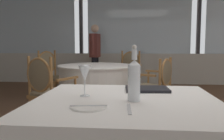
{
  "coord_description": "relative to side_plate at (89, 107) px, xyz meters",
  "views": [
    {
      "loc": [
        -0.16,
        -2.36,
        1.09
      ],
      "look_at": [
        -0.3,
        -0.83,
        0.92
      ],
      "focal_mm": 37.78,
      "sensor_mm": 36.0,
      "label": 1
    }
  ],
  "objects": [
    {
      "name": "menu_book",
      "position": [
        0.33,
        0.5,
        0.01
      ],
      "size": [
        0.32,
        0.23,
        0.02
      ],
      "primitive_type": "cube",
      "rotation": [
        0.0,
        0.0,
        0.06
      ],
      "color": "black",
      "rests_on": "foreground_table"
    },
    {
      "name": "water_bottle",
      "position": [
        0.24,
        0.17,
        0.13
      ],
      "size": [
        0.07,
        0.07,
        0.33
      ],
      "color": "white",
      "rests_on": "foreground_table"
    },
    {
      "name": "butter_knife",
      "position": [
        0.0,
        0.0,
        0.01
      ],
      "size": [
        0.2,
        0.05,
        0.0
      ],
      "primitive_type": "cube",
      "rotation": [
        0.0,
        0.0,
        0.14
      ],
      "color": "silver",
      "rests_on": "foreground_table"
    },
    {
      "name": "wine_glass",
      "position": [
        -0.08,
        0.28,
        0.14
      ],
      "size": [
        0.08,
        0.08,
        0.2
      ],
      "color": "white",
      "rests_on": "foreground_table"
    },
    {
      "name": "dining_chair_1_2",
      "position": [
        0.57,
        2.12,
        -0.22
      ],
      "size": [
        0.62,
        0.65,
        0.91
      ],
      "rotation": [
        0.0,
        0.0,
        8.94
      ],
      "color": "olive",
      "rests_on": "ground_plane"
    },
    {
      "name": "dinner_fork",
      "position": [
        0.21,
        -0.01,
        -0.0
      ],
      "size": [
        0.03,
        0.2,
        0.0
      ],
      "primitive_type": "cube",
      "rotation": [
        0.0,
        0.0,
        1.63
      ],
      "color": "silver",
      "rests_on": "foreground_table"
    },
    {
      "name": "window_wall_far",
      "position": [
        0.39,
        5.5,
        0.36
      ],
      "size": [
        10.36,
        0.14,
        2.83
      ],
      "color": "beige",
      "rests_on": "ground_plane"
    },
    {
      "name": "dining_chair_1_3",
      "position": [
        0.14,
        3.54,
        -0.19
      ],
      "size": [
        0.65,
        0.62,
        0.97
      ],
      "rotation": [
        0.0,
        0.0,
        10.51
      ],
      "color": "olive",
      "rests_on": "ground_plane"
    },
    {
      "name": "background_table_1",
      "position": [
        -0.36,
        2.61,
        -0.38
      ],
      "size": [
        1.26,
        1.26,
        0.76
      ],
      "color": "white",
      "rests_on": "ground_plane"
    },
    {
      "name": "dining_chair_1_1",
      "position": [
        -0.85,
        1.67,
        -0.21
      ],
      "size": [
        0.65,
        0.62,
        0.95
      ],
      "rotation": [
        0.0,
        0.0,
        7.37
      ],
      "color": "olive",
      "rests_on": "ground_plane"
    },
    {
      "name": "dining_chair_1_0",
      "position": [
        -1.3,
        3.1,
        -0.19
      ],
      "size": [
        0.62,
        0.65,
        0.99
      ],
      "rotation": [
        0.0,
        0.0,
        5.8
      ],
      "color": "olive",
      "rests_on": "ground_plane"
    },
    {
      "name": "diner_person_0",
      "position": [
        -0.72,
        4.75,
        0.14
      ],
      "size": [
        0.24,
        0.53,
        1.6
      ],
      "rotation": [
        0.0,
        0.0,
        6.16
      ],
      "color": "black",
      "rests_on": "ground_plane"
    },
    {
      "name": "side_plate",
      "position": [
        0.0,
        0.0,
        0.0
      ],
      "size": [
        0.19,
        0.19,
        0.01
      ],
      "primitive_type": "cylinder",
      "color": "white",
      "rests_on": "foreground_table"
    }
  ]
}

